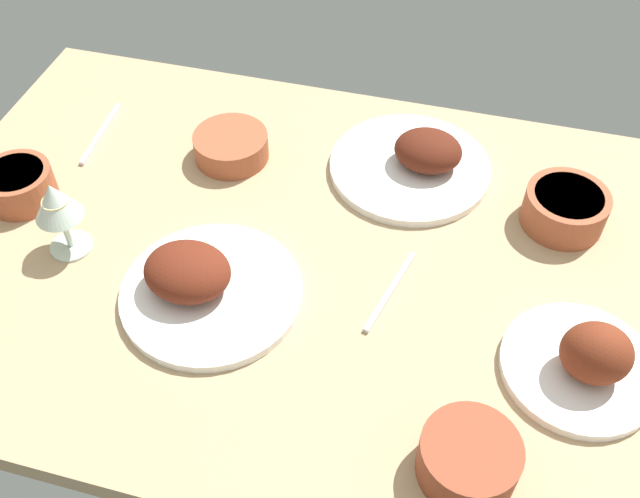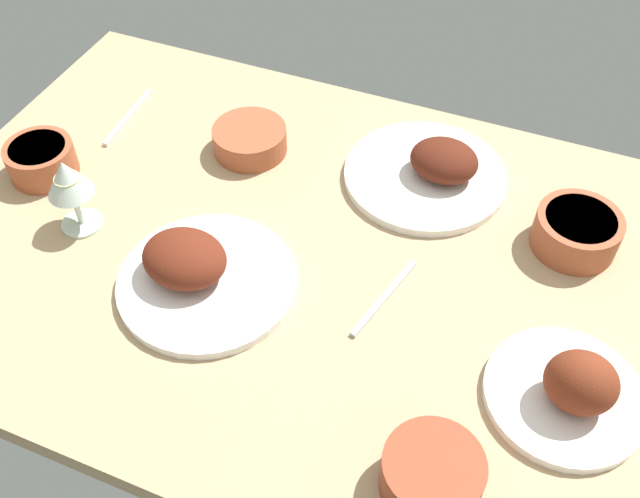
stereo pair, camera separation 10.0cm
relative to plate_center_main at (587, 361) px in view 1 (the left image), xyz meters
The scene contains 11 objects.
dining_table 43.87cm from the plate_center_main, 164.21° to the left, with size 140.00×90.00×4.00cm, color tan.
plate_center_main is the anchor object (origin of this frame).
plate_near_viewer 47.76cm from the plate_center_main, 129.61° to the left, with size 29.22×29.22×8.01cm.
plate_far_side 57.72cm from the plate_center_main, behind, with size 28.38×28.38×8.67cm.
bowl_potatoes 96.73cm from the plate_center_main, behind, with size 12.16×12.16×6.16cm.
bowl_cream 71.68cm from the plate_center_main, 153.63° to the left, with size 13.74×13.74×4.91cm.
bowl_onions 23.69cm from the plate_center_main, 126.89° to the right, with size 12.96×12.96×6.48cm.
bowl_sauce 30.48cm from the plate_center_main, 97.90° to the left, with size 13.91×13.91×6.43cm.
wine_glass 82.63cm from the plate_center_main, behind, with size 7.60×7.60×14.00cm.
fork_loose 30.41cm from the plate_center_main, 165.56° to the left, with size 17.65×0.90×0.80cm, color silver.
spoon_loose 96.02cm from the plate_center_main, 160.98° to the left, with size 18.11×0.90×0.80cm, color silver.
Camera 1 is at (20.17, -75.71, 93.41)cm, focal length 40.75 mm.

